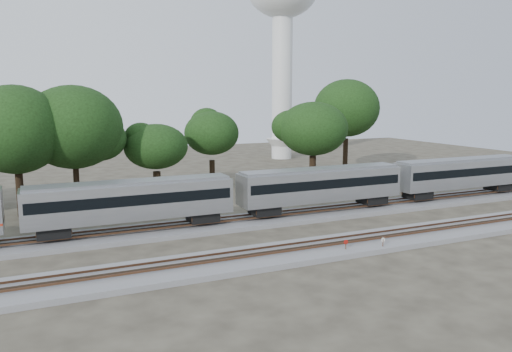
{
  "coord_description": "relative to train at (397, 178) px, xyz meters",
  "views": [
    {
      "loc": [
        -13.98,
        -35.37,
        11.65
      ],
      "look_at": [
        4.17,
        5.0,
        4.6
      ],
      "focal_mm": 35.0,
      "sensor_mm": 36.0,
      "label": 1
    }
  ],
  "objects": [
    {
      "name": "ground",
      "position": [
        -21.0,
        -6.0,
        -3.15
      ],
      "size": [
        160.0,
        160.0,
        0.0
      ],
      "primitive_type": "plane",
      "color": "#383328",
      "rests_on": "ground"
    },
    {
      "name": "track_far",
      "position": [
        -21.0,
        0.0,
        -2.95
      ],
      "size": [
        160.0,
        5.0,
        0.73
      ],
      "color": "slate",
      "rests_on": "ground"
    },
    {
      "name": "track_near",
      "position": [
        -21.0,
        -10.0,
        -2.95
      ],
      "size": [
        160.0,
        5.0,
        0.73
      ],
      "color": "slate",
      "rests_on": "ground"
    },
    {
      "name": "train",
      "position": [
        0.0,
        0.0,
        0.0
      ],
      "size": [
        107.06,
        3.05,
        4.5
      ],
      "color": "#B7B9BE",
      "rests_on": "ground"
    },
    {
      "name": "switch_stand_red",
      "position": [
        -14.15,
        -11.39,
        -2.43
      ],
      "size": [
        0.36,
        0.07,
        1.13
      ],
      "rotation": [
        0.0,
        0.0,
        0.06
      ],
      "color": "#512D19",
      "rests_on": "ground"
    },
    {
      "name": "switch_stand_white",
      "position": [
        -11.16,
        -11.95,
        -2.46
      ],
      "size": [
        0.34,
        0.06,
        1.08
      ],
      "rotation": [
        0.0,
        0.0,
        -0.04
      ],
      "color": "#512D19",
      "rests_on": "ground"
    },
    {
      "name": "switch_lever",
      "position": [
        -15.31,
        -11.38,
        -3.0
      ],
      "size": [
        0.56,
        0.43,
        0.3
      ],
      "primitive_type": "cube",
      "rotation": [
        0.0,
        0.0,
        0.28
      ],
      "color": "#512D19",
      "rests_on": "ground"
    },
    {
      "name": "water_tower",
      "position": [
        8.36,
        43.11,
        24.35
      ],
      "size": [
        13.41,
        13.41,
        37.12
      ],
      "color": "silver",
      "rests_on": "ground"
    },
    {
      "name": "tree_2",
      "position": [
        -36.41,
        11.82,
        5.37
      ],
      "size": [
        8.68,
        8.68,
        12.23
      ],
      "color": "black",
      "rests_on": "ground"
    },
    {
      "name": "tree_3",
      "position": [
        -31.05,
        13.12,
        5.39
      ],
      "size": [
        8.7,
        8.7,
        12.27
      ],
      "color": "black",
      "rests_on": "ground"
    },
    {
      "name": "tree_4",
      "position": [
        -22.39,
        13.99,
        2.94
      ],
      "size": [
        6.23,
        6.23,
        8.78
      ],
      "color": "black",
      "rests_on": "ground"
    },
    {
      "name": "tree_5",
      "position": [
        -14.89,
        16.58,
        4.05
      ],
      "size": [
        7.35,
        7.35,
        10.36
      ],
      "color": "black",
      "rests_on": "ground"
    },
    {
      "name": "tree_6",
      "position": [
        -2.0,
        14.06,
        4.42
      ],
      "size": [
        7.72,
        7.72,
        10.88
      ],
      "color": "black",
      "rests_on": "ground"
    },
    {
      "name": "tree_7",
      "position": [
        8.66,
        22.29,
        6.77
      ],
      "size": [
        10.1,
        10.1,
        14.24
      ],
      "color": "black",
      "rests_on": "ground"
    }
  ]
}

